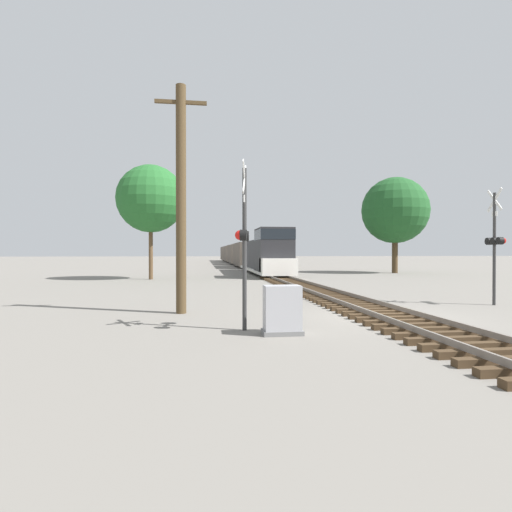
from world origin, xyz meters
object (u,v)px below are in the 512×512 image
object	(u,v)px
freight_train	(238,254)
crossing_signal_near	(244,238)
utility_pole	(181,197)
relay_cabinet	(282,310)
crossing_signal_far	(495,242)
tree_far_right	(151,199)
tree_mid_background	(395,211)

from	to	relation	value
freight_train	crossing_signal_near	distance (m)	56.08
freight_train	utility_pole	distance (m)	53.03
relay_cabinet	crossing_signal_far	bearing A→B (deg)	25.07
utility_pole	tree_far_right	world-z (taller)	tree_far_right
crossing_signal_far	utility_pole	bearing A→B (deg)	96.82
crossing_signal_near	tree_mid_background	world-z (taller)	tree_mid_background
crossing_signal_far	tree_far_right	size ratio (longest dim) A/B	0.52
relay_cabinet	utility_pole	distance (m)	5.99
tree_far_right	tree_mid_background	bearing A→B (deg)	15.41
crossing_signal_near	tree_mid_background	xyz separation A→B (m)	(18.53, 27.94, 3.91)
crossing_signal_far	relay_cabinet	size ratio (longest dim) A/B	3.69
crossing_signal_near	tree_far_right	distance (m)	22.35
utility_pole	crossing_signal_near	bearing A→B (deg)	-60.54
utility_pole	crossing_signal_far	bearing A→B (deg)	2.44
crossing_signal_far	tree_far_right	distance (m)	23.94
freight_train	utility_pole	bearing A→B (deg)	-97.26
freight_train	tree_far_right	xyz separation A→B (m)	(-10.01, -34.47, 4.54)
tree_far_right	tree_mid_background	distance (m)	24.60
crossing_signal_near	tree_mid_background	distance (m)	33.75
relay_cabinet	utility_pole	world-z (taller)	utility_pole
crossing_signal_near	relay_cabinet	bearing A→B (deg)	64.06
freight_train	tree_far_right	bearing A→B (deg)	-106.20
crossing_signal_near	utility_pole	bearing A→B (deg)	-139.85
freight_train	relay_cabinet	world-z (taller)	freight_train
freight_train	crossing_signal_far	xyz separation A→B (m)	(5.82, -52.02, 0.76)
freight_train	tree_far_right	world-z (taller)	tree_far_right
crossing_signal_near	relay_cabinet	size ratio (longest dim) A/B	3.61
tree_far_right	tree_mid_background	xyz separation A→B (m)	(23.72, 6.54, 0.09)
freight_train	relay_cabinet	bearing A→B (deg)	-93.93
tree_far_right	crossing_signal_near	bearing A→B (deg)	-76.37
tree_mid_background	tree_far_right	bearing A→B (deg)	-164.59
freight_train	crossing_signal_far	world-z (taller)	crossing_signal_far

